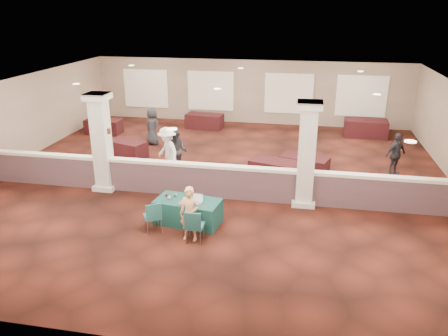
% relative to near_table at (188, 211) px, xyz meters
% --- Properties ---
extents(ground, '(16.00, 16.00, 0.00)m').
position_rel_near_table_xyz_m(ground, '(0.16, 3.35, -0.34)').
color(ground, '#4C1C13').
rests_on(ground, ground).
extents(wall_back, '(16.00, 0.04, 3.20)m').
position_rel_near_table_xyz_m(wall_back, '(0.16, 11.35, 1.26)').
color(wall_back, '#7D6C56').
rests_on(wall_back, ground).
extents(wall_front, '(16.00, 0.04, 3.20)m').
position_rel_near_table_xyz_m(wall_front, '(0.16, -4.65, 1.26)').
color(wall_front, '#7D6C56').
rests_on(wall_front, ground).
extents(wall_left, '(0.04, 16.00, 3.20)m').
position_rel_near_table_xyz_m(wall_left, '(-7.84, 3.35, 1.26)').
color(wall_left, '#7D6C56').
rests_on(wall_left, ground).
extents(ceiling, '(16.00, 16.00, 0.02)m').
position_rel_near_table_xyz_m(ceiling, '(0.16, 3.35, 2.86)').
color(ceiling, white).
rests_on(ceiling, wall_back).
extents(partition_wall, '(15.60, 0.28, 1.10)m').
position_rel_near_table_xyz_m(partition_wall, '(0.16, 1.85, 0.22)').
color(partition_wall, brown).
rests_on(partition_wall, ground).
extents(column_left, '(0.72, 0.72, 3.20)m').
position_rel_near_table_xyz_m(column_left, '(-3.34, 1.85, 1.29)').
color(column_left, white).
rests_on(column_left, ground).
extents(column_right, '(0.72, 0.72, 3.20)m').
position_rel_near_table_xyz_m(column_right, '(3.16, 1.85, 1.29)').
color(column_right, white).
rests_on(column_right, ground).
extents(sconce_left, '(0.12, 0.12, 0.18)m').
position_rel_near_table_xyz_m(sconce_left, '(-3.62, 1.85, 1.66)').
color(sconce_left, brown).
rests_on(sconce_left, column_left).
extents(sconce_right, '(0.12, 0.12, 0.18)m').
position_rel_near_table_xyz_m(sconce_right, '(-3.06, 1.85, 1.66)').
color(sconce_right, brown).
rests_on(sconce_right, column_left).
extents(near_table, '(1.90, 1.14, 0.69)m').
position_rel_near_table_xyz_m(near_table, '(0.00, 0.00, 0.00)').
color(near_table, '#113E34').
rests_on(near_table, ground).
extents(conf_chair_main, '(0.45, 0.46, 0.90)m').
position_rel_near_table_xyz_m(conf_chair_main, '(0.44, -1.04, 0.19)').
color(conf_chair_main, '#1F5A5C').
rests_on(conf_chair_main, ground).
extents(conf_chair_side, '(0.61, 0.61, 0.88)m').
position_rel_near_table_xyz_m(conf_chair_side, '(-0.76, -0.72, 0.18)').
color(conf_chair_side, '#1F5A5C').
rests_on(conf_chair_side, ground).
extents(woman, '(0.56, 0.40, 1.47)m').
position_rel_near_table_xyz_m(woman, '(0.30, -0.90, 0.39)').
color(woman, '#ECA866').
rests_on(woman, ground).
extents(far_table_front_left, '(1.77, 1.29, 0.65)m').
position_rel_near_table_xyz_m(far_table_front_left, '(-3.93, 5.08, -0.02)').
color(far_table_front_left, black).
rests_on(far_table_front_left, ground).
extents(far_table_front_center, '(1.93, 1.35, 0.71)m').
position_rel_near_table_xyz_m(far_table_front_center, '(2.16, 3.65, 0.01)').
color(far_table_front_center, black).
rests_on(far_table_front_center, ground).
extents(far_table_front_right, '(1.85, 1.32, 0.68)m').
position_rel_near_table_xyz_m(far_table_front_right, '(3.13, 4.40, -0.01)').
color(far_table_front_right, black).
rests_on(far_table_front_right, ground).
extents(far_table_back_left, '(1.68, 0.87, 0.67)m').
position_rel_near_table_xyz_m(far_table_back_left, '(-6.34, 8.06, -0.01)').
color(far_table_back_left, black).
rests_on(far_table_back_left, ground).
extents(far_table_back_center, '(1.87, 1.10, 0.72)m').
position_rel_near_table_xyz_m(far_table_back_center, '(-1.84, 9.85, 0.02)').
color(far_table_back_center, black).
rests_on(far_table_back_center, ground).
extents(far_table_back_right, '(1.95, 1.02, 0.78)m').
position_rel_near_table_xyz_m(far_table_back_right, '(5.83, 9.85, 0.05)').
color(far_table_back_right, black).
rests_on(far_table_back_right, ground).
extents(attendee_a, '(0.82, 0.50, 1.66)m').
position_rel_near_table_xyz_m(attendee_a, '(-1.40, 3.65, 0.48)').
color(attendee_a, black).
rests_on(attendee_a, ground).
extents(attendee_b, '(1.18, 1.18, 1.79)m').
position_rel_near_table_xyz_m(attendee_b, '(-1.64, 3.35, 0.55)').
color(attendee_b, silver).
rests_on(attendee_b, ground).
extents(attendee_c, '(1.00, 0.93, 1.58)m').
position_rel_near_table_xyz_m(attendee_c, '(6.28, 4.89, 0.45)').
color(attendee_c, black).
rests_on(attendee_c, ground).
extents(attendee_d, '(0.90, 0.74, 1.61)m').
position_rel_near_table_xyz_m(attendee_d, '(-3.46, 6.85, 0.46)').
color(attendee_d, black).
rests_on(attendee_d, ground).
extents(laptop_base, '(0.34, 0.26, 0.02)m').
position_rel_near_table_xyz_m(laptop_base, '(0.27, -0.09, 0.35)').
color(laptop_base, silver).
rests_on(laptop_base, near_table).
extents(laptop_screen, '(0.31, 0.05, 0.21)m').
position_rel_near_table_xyz_m(laptop_screen, '(0.29, 0.02, 0.46)').
color(laptop_screen, silver).
rests_on(laptop_screen, near_table).
extents(screen_glow, '(0.28, 0.04, 0.18)m').
position_rel_near_table_xyz_m(screen_glow, '(0.29, 0.01, 0.45)').
color(screen_glow, '#ADB9D0').
rests_on(screen_glow, near_table).
extents(knitting, '(0.41, 0.33, 0.03)m').
position_rel_near_table_xyz_m(knitting, '(0.01, -0.24, 0.36)').
color(knitting, '#CD4C20').
rests_on(knitting, near_table).
extents(yarn_cream, '(0.10, 0.10, 0.10)m').
position_rel_near_table_xyz_m(yarn_cream, '(-0.53, -0.02, 0.40)').
color(yarn_cream, beige).
rests_on(yarn_cream, near_table).
extents(yarn_red, '(0.09, 0.09, 0.09)m').
position_rel_near_table_xyz_m(yarn_red, '(-0.65, 0.14, 0.39)').
color(yarn_red, maroon).
rests_on(yarn_red, near_table).
extents(yarn_grey, '(0.10, 0.10, 0.10)m').
position_rel_near_table_xyz_m(yarn_grey, '(-0.40, 0.17, 0.39)').
color(yarn_grey, '#4A4A4F').
rests_on(yarn_grey, near_table).
extents(scissors, '(0.12, 0.04, 0.01)m').
position_rel_near_table_xyz_m(scissors, '(0.57, -0.35, 0.35)').
color(scissors, red).
rests_on(scissors, near_table).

